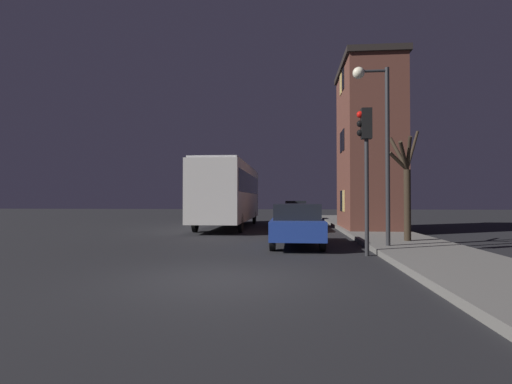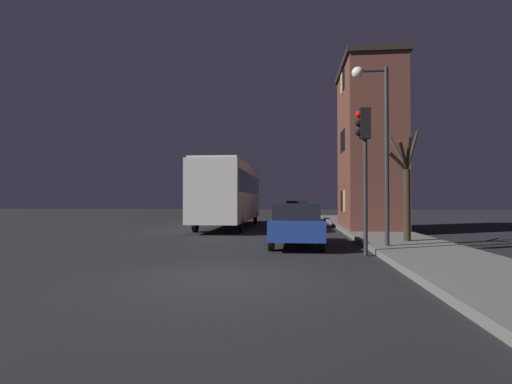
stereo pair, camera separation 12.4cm
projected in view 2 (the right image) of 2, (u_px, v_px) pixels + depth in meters
ground_plane at (218, 279)px, 8.23m from camera, size 120.00×120.00×0.00m
sidewalk at (496, 280)px, 7.71m from camera, size 3.02×60.00×0.17m
brick_building at (369, 145)px, 20.93m from camera, size 2.96×5.56×8.63m
streetlamp at (377, 126)px, 12.80m from camera, size 1.16×0.38×5.77m
traffic_light at (364, 150)px, 11.63m from camera, size 0.43×0.24×4.31m
bare_tree at (406, 185)px, 14.22m from camera, size 1.32×1.33×4.00m
bus at (230, 190)px, 23.68m from camera, size 2.51×11.39×3.68m
car_near_lane at (296, 224)px, 14.10m from camera, size 1.76×4.55×1.49m
car_mid_lane at (294, 215)px, 23.66m from camera, size 1.86×4.57×1.40m
car_far_lane at (297, 210)px, 30.71m from camera, size 1.76×3.99×1.55m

